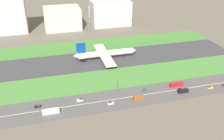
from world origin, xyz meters
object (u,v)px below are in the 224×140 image
traffic_light (117,85)px  truck_1 (138,98)px  car_6 (111,103)px  hangar_building (62,18)px  bus_1 (51,111)px  car_5 (38,106)px  car_1 (210,87)px  bus_0 (177,84)px  office_tower (110,13)px  car_0 (80,100)px  airliner (104,54)px  truck_0 (183,91)px  terminal_building (10,12)px  fuel_tank_west (95,12)px  car_3 (144,90)px

traffic_light → truck_1: bearing=-58.0°
car_6 → truck_1: bearing=180.0°
car_6 → hangar_building: 193.07m
bus_1 → car_5: bus_1 is taller
car_5 → bus_1: bearing=-48.7°
car_1 → bus_0: bus_0 is taller
truck_1 → office_tower: bearing=-98.8°
truck_1 → car_6: (-21.70, 0.00, -0.75)m
bus_1 → car_6: bearing=-180.0°
car_0 → car_5: 30.83m
airliner → office_tower: bearing=72.1°
car_5 → bus_0: size_ratio=0.38×
truck_0 → bus_0: (0.01, 10.00, 0.15)m
car_6 → bus_1: bearing=0.0°
airliner → car_0: (-35.58, -68.00, -5.31)m
terminal_building → bus_0: bearing=-52.6°
bus_0 → fuel_tank_west: fuel_tank_west is taller
bus_0 → car_0: bearing=180.0°
truck_0 → car_0: bearing=-7.1°
airliner → office_tower: office_tower is taller
bus_1 → terminal_building: size_ratio=0.21×
car_5 → truck_0: (110.81, -10.00, 0.75)m
car_0 → fuel_tank_west: fuel_tank_west is taller
airliner → hangar_building: hangar_building is taller
airliner → truck_1: bearing=-84.8°
truck_1 → office_tower: size_ratio=0.16×
car_5 → truck_1: bearing=-7.8°
truck_1 → fuel_tank_west: (17.87, 237.00, 6.41)m
car_5 → car_0: bearing=0.0°
car_0 → truck_0: bearing=-7.1°
traffic_light → hangar_building: (-25.95, 174.01, 9.79)m
truck_0 → fuel_tank_west: (-19.50, 237.00, 6.41)m
airliner → car_0: airliner is taller
terminal_building → hangar_building: terminal_building is taller
truck_0 → bus_0: truck_0 is taller
truck_1 → office_tower: 194.89m
airliner → traffic_light: size_ratio=9.03×
truck_0 → car_6: truck_0 is taller
truck_0 → hangar_building: (-74.56, 192.00, 12.41)m
terminal_building → fuel_tank_west: bearing=20.6°
car_1 → hangar_building: (-99.19, 192.00, 13.16)m
car_6 → terminal_building: terminal_building is taller
office_tower → hangar_building: bearing=180.0°
car_3 → airliner: bearing=103.1°
car_5 → fuel_tank_west: 244.78m
hangar_building → car_6: bearing=-85.4°
airliner → truck_0: (44.40, -78.00, -4.56)m
car_3 → office_tower: office_tower is taller
car_5 → bus_0: (110.81, -0.00, 0.90)m
bus_1 → fuel_tank_west: size_ratio=0.53×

